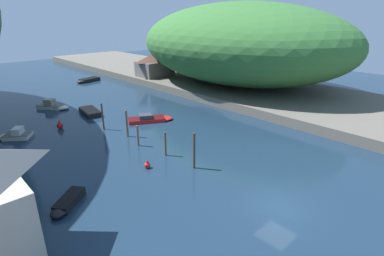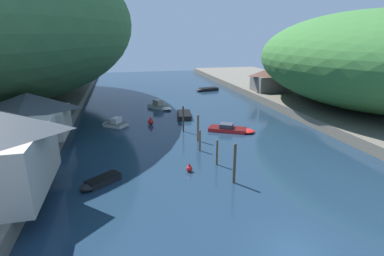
{
  "view_description": "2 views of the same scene",
  "coord_description": "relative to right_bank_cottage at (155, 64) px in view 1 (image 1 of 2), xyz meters",
  "views": [
    {
      "loc": [
        -17.71,
        -9.2,
        13.61
      ],
      "look_at": [
        2.64,
        12.29,
        2.35
      ],
      "focal_mm": 28.0,
      "sensor_mm": 36.0,
      "label": 1
    },
    {
      "loc": [
        -9.13,
        -12.8,
        12.08
      ],
      "look_at": [
        -1.85,
        17.81,
        2.37
      ],
      "focal_mm": 28.0,
      "sensor_mm": 36.0,
      "label": 2
    }
  ],
  "objects": [
    {
      "name": "water_surface",
      "position": [
        -20.49,
        -12.6,
        -3.77
      ],
      "size": [
        130.0,
        130.0,
        0.0
      ],
      "primitive_type": "plane",
      "color": "#192D42",
      "rests_on": "ground"
    },
    {
      "name": "right_bank",
      "position": [
        6.6,
        -12.6,
        -3.12
      ],
      "size": [
        22.0,
        120.0,
        1.3
      ],
      "color": "#666056",
      "rests_on": "ground"
    },
    {
      "name": "hillside_right",
      "position": [
        7.7,
        -16.53,
        4.82
      ],
      "size": [
        30.28,
        42.39,
        14.57
      ],
      "color": "#387033",
      "rests_on": "right_bank"
    },
    {
      "name": "right_bank_cottage",
      "position": [
        0.0,
        0.0,
        0.0
      ],
      "size": [
        7.39,
        5.6,
        4.77
      ],
      "color": "slate",
      "rests_on": "right_bank"
    },
    {
      "name": "boat_white_cruiser",
      "position": [
        -30.95,
        -13.82,
        -3.4
      ],
      "size": [
        4.04,
        3.75,
        1.24
      ],
      "rotation": [
        0.0,
        0.0,
        0.94
      ],
      "color": "silver",
      "rests_on": "water_surface"
    },
    {
      "name": "boat_cabin_cruiser",
      "position": [
        -15.8,
        -19.95,
        -3.46
      ],
      "size": [
        6.28,
        4.72,
        0.99
      ],
      "rotation": [
        0.0,
        0.0,
        4.21
      ],
      "color": "red",
      "rests_on": "water_surface"
    },
    {
      "name": "boat_small_dinghy",
      "position": [
        -23.29,
        -4.99,
        -3.33
      ],
      "size": [
        4.2,
        4.97,
        1.49
      ],
      "rotation": [
        0.0,
        0.0,
        3.75
      ],
      "color": "silver",
      "rests_on": "water_surface"
    },
    {
      "name": "boat_moored_right",
      "position": [
        -20.34,
        -10.75,
        -3.43
      ],
      "size": [
        2.82,
        5.87,
        0.69
      ],
      "rotation": [
        0.0,
        0.0,
        6.13
      ],
      "color": "black",
      "rests_on": "water_surface"
    },
    {
      "name": "boat_near_quay",
      "position": [
        -32.0,
        -31.48,
        -3.48
      ],
      "size": [
        3.62,
        3.23,
        0.59
      ],
      "rotation": [
        0.0,
        0.0,
        2.25
      ],
      "color": "black",
      "rests_on": "water_surface"
    },
    {
      "name": "boat_far_right_bank",
      "position": [
        -10.67,
        10.17,
        -3.44
      ],
      "size": [
        5.53,
        3.09,
        0.68
      ],
      "rotation": [
        0.0,
        0.0,
        1.79
      ],
      "color": "black",
      "rests_on": "water_surface"
    },
    {
      "name": "mooring_post_nearest",
      "position": [
        -20.77,
        -33.67,
        -1.96
      ],
      "size": [
        0.25,
        0.25,
        3.61
      ],
      "color": "#4C3D2D",
      "rests_on": "water_surface"
    },
    {
      "name": "mooring_post_second",
      "position": [
        -21.02,
        -29.71,
        -2.47
      ],
      "size": [
        0.21,
        0.21,
        2.6
      ],
      "color": "brown",
      "rests_on": "water_surface"
    },
    {
      "name": "mooring_post_middle",
      "position": [
        -21.69,
        -25.73,
        -2.56
      ],
      "size": [
        0.24,
        0.24,
        2.42
      ],
      "color": "brown",
      "rests_on": "water_surface"
    },
    {
      "name": "mooring_post_fourth",
      "position": [
        -21.09,
        -22.6,
        -2.11
      ],
      "size": [
        0.27,
        0.27,
        3.3
      ],
      "color": "brown",
      "rests_on": "water_surface"
    },
    {
      "name": "mooring_post_farthest",
      "position": [
        -22.03,
        -18.54,
        -2.03
      ],
      "size": [
        0.21,
        0.21,
        3.47
      ],
      "color": "#4C3D2D",
      "rests_on": "water_surface"
    },
    {
      "name": "channel_buoy_near",
      "position": [
        -25.9,
        -14.38,
        -3.31
      ],
      "size": [
        0.8,
        0.8,
        1.2
      ],
      "color": "red",
      "rests_on": "water_surface"
    },
    {
      "name": "channel_buoy_far",
      "position": [
        -23.99,
        -30.63,
        -3.43
      ],
      "size": [
        0.58,
        0.58,
        0.87
      ],
      "color": "red",
      "rests_on": "water_surface"
    }
  ]
}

